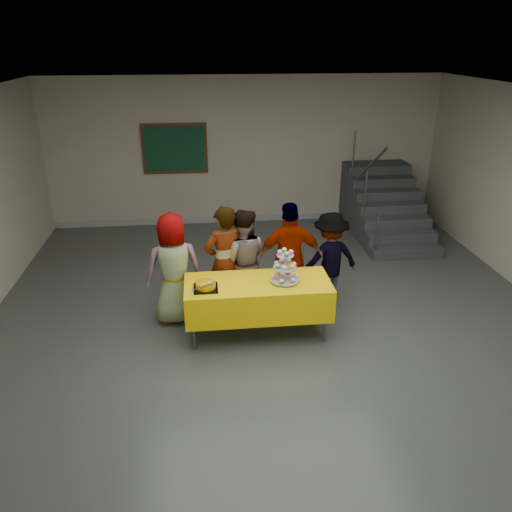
{
  "coord_description": "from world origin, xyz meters",
  "views": [
    {
      "loc": [
        -0.92,
        -5.17,
        3.66
      ],
      "look_at": [
        -0.26,
        0.71,
        1.05
      ],
      "focal_mm": 35.0,
      "sensor_mm": 36.0,
      "label": 1
    }
  ],
  "objects_px": {
    "cupcake_stand": "(285,269)",
    "schoolchild_a": "(174,269)",
    "schoolchild_b": "(224,262)",
    "noticeboard": "(175,149)",
    "bake_table": "(258,297)",
    "bear_cake": "(206,285)",
    "staircase": "(382,207)",
    "schoolchild_e": "(330,259)",
    "schoolchild_d": "(290,259)",
    "schoolchild_c": "(243,261)"
  },
  "relations": [
    {
      "from": "bear_cake",
      "to": "noticeboard",
      "type": "relative_size",
      "value": 0.28
    },
    {
      "from": "schoolchild_d",
      "to": "schoolchild_e",
      "type": "distance_m",
      "value": 0.66
    },
    {
      "from": "bear_cake",
      "to": "staircase",
      "type": "distance_m",
      "value": 5.21
    },
    {
      "from": "schoolchild_b",
      "to": "noticeboard",
      "type": "bearing_deg",
      "value": -101.62
    },
    {
      "from": "schoolchild_b",
      "to": "noticeboard",
      "type": "distance_m",
      "value": 4.03
    },
    {
      "from": "bear_cake",
      "to": "staircase",
      "type": "relative_size",
      "value": 0.15
    },
    {
      "from": "schoolchild_d",
      "to": "schoolchild_a",
      "type": "bearing_deg",
      "value": 2.14
    },
    {
      "from": "schoolchild_c",
      "to": "schoolchild_e",
      "type": "xyz_separation_m",
      "value": [
        1.27,
        0.05,
        -0.06
      ]
    },
    {
      "from": "schoolchild_b",
      "to": "schoolchild_c",
      "type": "distance_m",
      "value": 0.31
    },
    {
      "from": "schoolchild_a",
      "to": "schoolchild_b",
      "type": "distance_m",
      "value": 0.69
    },
    {
      "from": "schoolchild_a",
      "to": "noticeboard",
      "type": "xyz_separation_m",
      "value": [
        -0.08,
        3.95,
        0.82
      ]
    },
    {
      "from": "schoolchild_a",
      "to": "staircase",
      "type": "xyz_separation_m",
      "value": [
        4.04,
        3.11,
        -0.29
      ]
    },
    {
      "from": "schoolchild_b",
      "to": "noticeboard",
      "type": "xyz_separation_m",
      "value": [
        -0.77,
        3.87,
        0.79
      ]
    },
    {
      "from": "schoolchild_c",
      "to": "schoolchild_e",
      "type": "distance_m",
      "value": 1.27
    },
    {
      "from": "cupcake_stand",
      "to": "schoolchild_d",
      "type": "relative_size",
      "value": 0.27
    },
    {
      "from": "bake_table",
      "to": "bear_cake",
      "type": "height_order",
      "value": "bear_cake"
    },
    {
      "from": "schoolchild_b",
      "to": "schoolchild_d",
      "type": "relative_size",
      "value": 0.99
    },
    {
      "from": "bake_table",
      "to": "noticeboard",
      "type": "bearing_deg",
      "value": 104.69
    },
    {
      "from": "staircase",
      "to": "noticeboard",
      "type": "distance_m",
      "value": 4.35
    },
    {
      "from": "bear_cake",
      "to": "schoolchild_e",
      "type": "relative_size",
      "value": 0.26
    },
    {
      "from": "bear_cake",
      "to": "noticeboard",
      "type": "bearing_deg",
      "value": 96.25
    },
    {
      "from": "bear_cake",
      "to": "schoolchild_e",
      "type": "height_order",
      "value": "schoolchild_e"
    },
    {
      "from": "bake_table",
      "to": "schoolchild_d",
      "type": "relative_size",
      "value": 1.15
    },
    {
      "from": "bear_cake",
      "to": "staircase",
      "type": "bearing_deg",
      "value": 45.78
    },
    {
      "from": "bake_table",
      "to": "schoolchild_c",
      "type": "xyz_separation_m",
      "value": [
        -0.13,
        0.72,
        0.2
      ]
    },
    {
      "from": "bake_table",
      "to": "schoolchild_e",
      "type": "xyz_separation_m",
      "value": [
        1.14,
        0.77,
        0.15
      ]
    },
    {
      "from": "bake_table",
      "to": "schoolchild_c",
      "type": "distance_m",
      "value": 0.76
    },
    {
      "from": "bake_table",
      "to": "schoolchild_c",
      "type": "bearing_deg",
      "value": 100.24
    },
    {
      "from": "schoolchild_b",
      "to": "staircase",
      "type": "xyz_separation_m",
      "value": [
        3.36,
        3.04,
        -0.32
      ]
    },
    {
      "from": "schoolchild_b",
      "to": "bear_cake",
      "type": "bearing_deg",
      "value": 45.82
    },
    {
      "from": "schoolchild_e",
      "to": "noticeboard",
      "type": "distance_m",
      "value": 4.44
    },
    {
      "from": "staircase",
      "to": "schoolchild_e",
      "type": "bearing_deg",
      "value": -122.58
    },
    {
      "from": "bake_table",
      "to": "staircase",
      "type": "height_order",
      "value": "staircase"
    },
    {
      "from": "schoolchild_a",
      "to": "schoolchild_d",
      "type": "bearing_deg",
      "value": 171.49
    },
    {
      "from": "cupcake_stand",
      "to": "schoolchild_d",
      "type": "height_order",
      "value": "schoolchild_d"
    },
    {
      "from": "bear_cake",
      "to": "schoolchild_c",
      "type": "bearing_deg",
      "value": 57.18
    },
    {
      "from": "cupcake_stand",
      "to": "schoolchild_a",
      "type": "xyz_separation_m",
      "value": [
        -1.43,
        0.52,
        -0.17
      ]
    },
    {
      "from": "bake_table",
      "to": "schoolchild_b",
      "type": "height_order",
      "value": "schoolchild_b"
    },
    {
      "from": "schoolchild_c",
      "to": "schoolchild_d",
      "type": "xyz_separation_m",
      "value": [
        0.65,
        -0.15,
        0.06
      ]
    },
    {
      "from": "schoolchild_a",
      "to": "schoolchild_e",
      "type": "relative_size",
      "value": 1.12
    },
    {
      "from": "cupcake_stand",
      "to": "schoolchild_a",
      "type": "relative_size",
      "value": 0.28
    },
    {
      "from": "bake_table",
      "to": "schoolchild_b",
      "type": "distance_m",
      "value": 0.75
    },
    {
      "from": "schoolchild_b",
      "to": "bake_table",
      "type": "bearing_deg",
      "value": 101.75
    },
    {
      "from": "schoolchild_a",
      "to": "schoolchild_b",
      "type": "xyz_separation_m",
      "value": [
        0.69,
        0.08,
        0.03
      ]
    },
    {
      "from": "schoolchild_a",
      "to": "schoolchild_e",
      "type": "xyz_separation_m",
      "value": [
        2.23,
        0.27,
        -0.08
      ]
    },
    {
      "from": "schoolchild_a",
      "to": "schoolchild_b",
      "type": "bearing_deg",
      "value": 175.28
    },
    {
      "from": "schoolchild_e",
      "to": "staircase",
      "type": "relative_size",
      "value": 0.58
    },
    {
      "from": "bear_cake",
      "to": "noticeboard",
      "type": "xyz_separation_m",
      "value": [
        -0.5,
        4.56,
        0.77
      ]
    },
    {
      "from": "cupcake_stand",
      "to": "bear_cake",
      "type": "distance_m",
      "value": 1.03
    },
    {
      "from": "bear_cake",
      "to": "schoolchild_c",
      "type": "xyz_separation_m",
      "value": [
        0.54,
        0.83,
        -0.07
      ]
    }
  ]
}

